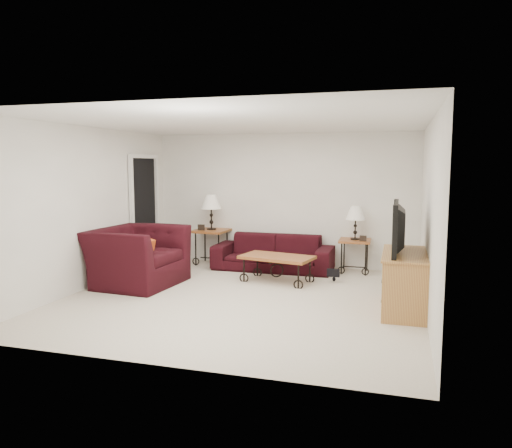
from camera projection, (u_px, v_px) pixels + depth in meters
The scene contains 20 objects.
ground at pixel (242, 298), 7.10m from camera, with size 5.00×5.00×0.00m, color beige.
wall_back at pixel (283, 200), 9.33m from camera, with size 5.00×0.02×2.50m, color silver.
wall_front at pixel (159, 237), 4.56m from camera, with size 5.00×0.02×2.50m, color silver.
wall_left at pixel (89, 208), 7.64m from camera, with size 0.02×5.00×2.50m, color silver.
wall_right at pixel (429, 218), 6.25m from camera, with size 0.02×5.00×2.50m, color silver.
ceiling at pixel (242, 122), 6.79m from camera, with size 5.00×5.00×0.00m, color white.
doorway at pixel (144, 213), 9.23m from camera, with size 0.08×0.94×2.04m, color black.
sofa at pixel (273, 253), 9.00m from camera, with size 2.17×0.85×0.63m, color black.
side_table_left at pixel (212, 247), 9.52m from camera, with size 0.62×0.62×0.67m, color #994B27.
side_table_right at pixel (355, 256), 8.77m from camera, with size 0.55×0.55×0.59m, color #994B27.
lamp_left at pixel (211, 212), 9.44m from camera, with size 0.38×0.38×0.67m, color black, non-canonical shape.
lamp_right at pixel (355, 223), 8.70m from camera, with size 0.34×0.34×0.59m, color black, non-canonical shape.
photo_frame_left at pixel (201, 227), 9.38m from camera, with size 0.13×0.02×0.11m, color black.
photo_frame_right at pixel (363, 238), 8.54m from camera, with size 0.12×0.02×0.10m, color black.
coffee_table at pixel (277, 269), 8.07m from camera, with size 1.16×0.63×0.43m, color #994B27.
armchair at pixel (137, 256), 7.87m from camera, with size 1.41×1.23×0.92m, color black.
throw_pillow at pixel (144, 254), 7.78m from camera, with size 0.41×0.11×0.41m, color #CF491A.
tv_stand at pixel (404, 282), 6.46m from camera, with size 0.54×1.29×0.77m, color #B79044.
television at pixel (405, 228), 6.38m from camera, with size 1.16×0.15×0.67m, color black.
backpack at pixel (334, 269), 8.11m from camera, with size 0.31×0.24×0.40m, color black.
Camera 1 is at (2.13, -6.58, 1.92)m, focal length 34.52 mm.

